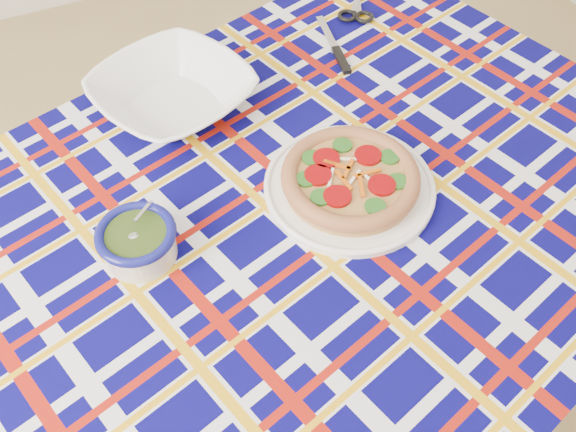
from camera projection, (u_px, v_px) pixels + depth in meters
name	position (u px, v px, depth m)	size (l,w,h in m)	color
floor	(242.00, 411.00, 1.62)	(4.00, 4.00, 0.00)	#9B8250
dining_table	(254.00, 268.00, 1.10)	(1.78, 1.38, 0.74)	brown
tablecloth	(254.00, 260.00, 1.08)	(1.60, 1.01, 0.10)	#06044C
main_focaccia_plate	(350.00, 178.00, 1.08)	(0.30, 0.30, 0.06)	#B37E3F
pesto_bowl	(137.00, 240.00, 0.99)	(0.13, 0.13, 0.07)	#1E310D
serving_bowl	(173.00, 94.00, 1.21)	(0.28, 0.28, 0.07)	white
table_knife	(328.00, 33.00, 1.38)	(0.22, 0.02, 0.01)	silver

